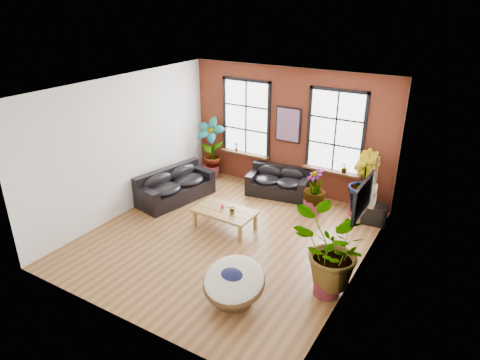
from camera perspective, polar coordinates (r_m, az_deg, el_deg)
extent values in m
cube|color=brown|center=(10.13, -1.76, -7.72)|extent=(6.00, 6.50, 0.02)
cube|color=white|center=(8.84, -2.04, 12.21)|extent=(6.00, 6.50, 0.02)
cube|color=#552014|center=(12.06, 6.55, 6.50)|extent=(6.00, 0.02, 3.50)
cube|color=silver|center=(7.11, -16.33, -6.93)|extent=(6.00, 0.02, 3.50)
cube|color=silver|center=(11.17, -15.04, 4.46)|extent=(0.02, 6.50, 3.50)
cube|color=silver|center=(8.24, 16.03, -2.50)|extent=(0.02, 6.50, 3.50)
cube|color=white|center=(12.54, 0.82, 8.27)|extent=(1.40, 0.02, 2.10)
cube|color=#39200F|center=(12.81, 0.64, 3.53)|extent=(1.60, 0.22, 0.06)
cube|color=white|center=(11.48, 12.62, 6.26)|extent=(1.40, 0.02, 2.10)
cube|color=#39200F|center=(11.77, 12.05, 1.16)|extent=(1.60, 0.22, 0.06)
cube|color=black|center=(12.16, 5.08, -1.13)|extent=(1.82, 1.10, 0.39)
cube|color=black|center=(12.28, 5.57, 1.11)|extent=(1.72, 0.48, 0.40)
cube|color=black|center=(12.26, 1.76, 0.67)|extent=(0.33, 0.85, 0.20)
cube|color=black|center=(11.87, 8.61, -0.38)|extent=(0.33, 0.85, 0.20)
ellipsoid|color=black|center=(12.11, 3.58, 0.10)|extent=(0.82, 0.80, 0.22)
ellipsoid|color=black|center=(12.26, 3.95, 1.13)|extent=(0.74, 0.33, 0.38)
ellipsoid|color=black|center=(11.94, 6.55, -0.36)|extent=(0.82, 0.80, 0.22)
ellipsoid|color=black|center=(12.10, 6.89, 0.69)|extent=(0.74, 0.33, 0.38)
cube|color=black|center=(11.94, -8.50, -1.69)|extent=(1.32, 2.30, 0.42)
cube|color=black|center=(12.02, -9.66, 0.63)|extent=(0.65, 2.17, 0.43)
cube|color=black|center=(11.29, -12.39, -1.73)|extent=(0.93, 0.40, 0.22)
cube|color=black|center=(12.39, -5.14, 1.06)|extent=(0.93, 0.40, 0.22)
ellipsoid|color=black|center=(11.56, -10.06, -1.20)|extent=(0.94, 1.08, 0.24)
ellipsoid|color=black|center=(11.69, -10.91, -0.14)|extent=(0.43, 0.98, 0.42)
ellipsoid|color=black|center=(12.05, -6.85, 0.05)|extent=(0.94, 1.08, 0.24)
ellipsoid|color=black|center=(12.17, -7.70, 1.06)|extent=(0.43, 0.98, 0.42)
cube|color=olive|center=(10.32, -2.05, -4.20)|extent=(1.52, 0.90, 0.06)
cube|color=#39200F|center=(10.20, -2.50, -4.34)|extent=(1.49, 0.06, 0.00)
cube|color=#39200F|center=(10.41, -1.60, -3.74)|extent=(1.49, 0.06, 0.00)
cube|color=olive|center=(10.54, -6.05, -5.15)|extent=(0.08, 0.08, 0.41)
cube|color=olive|center=(9.86, 0.01, -7.17)|extent=(0.08, 0.08, 0.41)
cube|color=olive|center=(11.02, -3.85, -3.74)|extent=(0.08, 0.08, 0.41)
cube|color=olive|center=(10.37, 2.06, -5.55)|extent=(0.08, 0.08, 0.41)
cylinder|color=#CE334A|center=(10.37, -2.37, -3.55)|extent=(0.09, 0.09, 0.10)
cylinder|color=#53371D|center=(8.16, -0.80, -15.22)|extent=(0.73, 0.73, 0.27)
torus|color=#53371D|center=(7.97, -0.81, -13.48)|extent=(1.26, 1.26, 0.52)
ellipsoid|color=white|center=(7.93, -0.81, -13.10)|extent=(1.22, 1.27, 0.71)
ellipsoid|color=#161A44|center=(7.81, -1.00, -12.53)|extent=(0.47, 0.40, 0.20)
cube|color=black|center=(11.94, 6.45, 7.34)|extent=(0.74, 0.04, 0.98)
cube|color=#0C7F8C|center=(11.91, 6.39, 7.31)|extent=(0.66, 0.02, 0.90)
cube|color=black|center=(8.56, 16.13, -2.26)|extent=(0.06, 1.25, 0.72)
cube|color=black|center=(8.57, 15.90, -2.21)|extent=(0.01, 1.15, 0.62)
cylinder|color=#B27F4C|center=(9.72, 17.21, -2.63)|extent=(0.09, 0.38, 0.38)
cylinder|color=#B27F4C|center=(9.62, 17.38, -1.29)|extent=(0.09, 0.30, 0.30)
cylinder|color=black|center=(9.72, 17.18, -2.63)|extent=(0.09, 0.11, 0.11)
cube|color=#39200F|center=(9.48, 17.65, 0.74)|extent=(0.04, 0.05, 0.55)
cube|color=#39200F|center=(9.36, 17.89, 2.55)|extent=(0.06, 0.06, 0.14)
cube|color=black|center=(11.15, 17.51, -4.31)|extent=(0.64, 0.55, 0.49)
cylinder|color=maroon|center=(13.36, -3.89, 1.19)|extent=(0.58, 0.58, 0.37)
cylinder|color=maroon|center=(11.44, 15.71, -3.60)|extent=(0.56, 0.56, 0.40)
cylinder|color=maroon|center=(8.48, 11.45, -13.64)|extent=(0.56, 0.56, 0.36)
cylinder|color=maroon|center=(11.36, 9.60, -3.36)|extent=(0.59, 0.59, 0.34)
imported|color=#254412|center=(13.08, -3.91, 4.56)|extent=(1.00, 0.76, 1.72)
imported|color=#254412|center=(11.12, 16.02, -0.21)|extent=(1.03, 1.10, 1.58)
imported|color=#254412|center=(8.08, 11.97, -9.34)|extent=(1.82, 1.79, 1.52)
imported|color=#254412|center=(11.15, 9.94, -1.02)|extent=(0.83, 0.83, 1.08)
imported|color=#254412|center=(10.08, -1.00, -3.97)|extent=(0.22, 0.19, 0.23)
imported|color=#254412|center=(12.90, -0.51, 4.45)|extent=(0.17, 0.17, 0.27)
imported|color=#254412|center=(11.62, 13.74, 1.57)|extent=(0.19, 0.19, 0.27)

